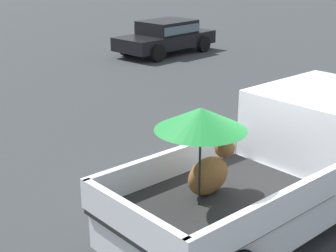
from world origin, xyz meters
name	(u,v)px	position (x,y,z in m)	size (l,w,h in m)	color
ground_plane	(265,229)	(0.00, 0.00, 0.00)	(80.00, 80.00, 0.00)	#2D3033
pickup_truck_main	(287,162)	(0.44, 0.01, 0.96)	(5.08, 2.30, 2.18)	black
parked_sedan_near	(166,35)	(7.75, 11.34, 0.74)	(4.46, 2.32, 1.33)	black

